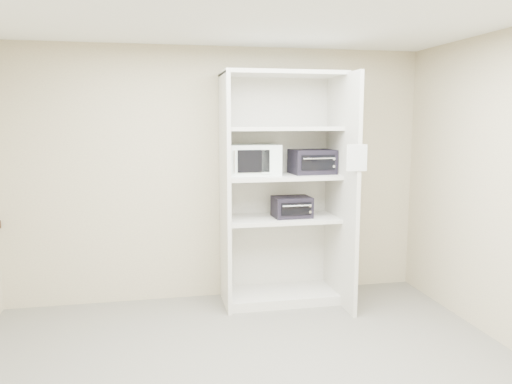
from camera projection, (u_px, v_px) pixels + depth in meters
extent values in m
cube|color=white|center=(255.00, 2.00, 3.25)|extent=(4.50, 4.00, 0.01)
cube|color=tan|center=(219.00, 175.00, 5.38)|extent=(4.50, 0.02, 2.70)
cube|color=tan|center=(386.00, 318.00, 1.50)|extent=(4.50, 0.02, 2.70)
cube|color=silver|center=(225.00, 193.00, 5.10)|extent=(0.04, 0.60, 2.40)
cube|color=silver|center=(341.00, 191.00, 5.19)|extent=(0.04, 0.90, 2.40)
cube|color=silver|center=(275.00, 187.00, 5.51)|extent=(1.24, 0.02, 2.40)
cube|color=silver|center=(281.00, 296.00, 5.40)|extent=(1.16, 0.56, 0.10)
cube|color=silver|center=(281.00, 219.00, 5.28)|extent=(1.16, 0.56, 0.04)
cube|color=silver|center=(282.00, 176.00, 5.21)|extent=(1.16, 0.56, 0.04)
cube|color=silver|center=(282.00, 128.00, 5.14)|extent=(1.16, 0.56, 0.04)
cube|color=silver|center=(282.00, 74.00, 5.06)|extent=(1.24, 0.60, 0.04)
cube|color=white|center=(253.00, 160.00, 5.18)|extent=(0.53, 0.41, 0.31)
cube|color=black|center=(312.00, 162.00, 5.28)|extent=(0.47, 0.36, 0.26)
cube|color=black|center=(292.00, 207.00, 5.25)|extent=(0.40, 0.31, 0.22)
cube|color=white|center=(357.00, 158.00, 4.68)|extent=(0.19, 0.02, 0.25)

